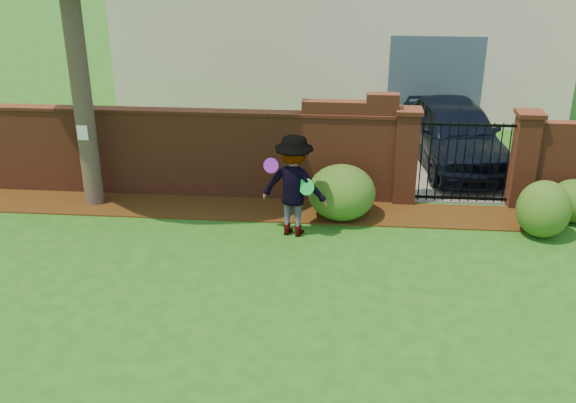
# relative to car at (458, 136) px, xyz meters

# --- Properties ---
(ground) EXTENTS (80.00, 80.00, 0.01)m
(ground) POSITION_rel_car_xyz_m (-3.70, -6.05, -0.74)
(ground) COLOR #215715
(ground) RESTS_ON ground
(mulch_bed) EXTENTS (11.10, 1.08, 0.03)m
(mulch_bed) POSITION_rel_car_xyz_m (-4.65, -2.72, -0.72)
(mulch_bed) COLOR #361E09
(mulch_bed) RESTS_ON ground
(brick_wall) EXTENTS (8.70, 0.31, 2.16)m
(brick_wall) POSITION_rel_car_xyz_m (-5.71, -2.05, 0.19)
(brick_wall) COLOR brown
(brick_wall) RESTS_ON ground
(pillar_left) EXTENTS (0.50, 0.50, 1.88)m
(pillar_left) POSITION_rel_car_xyz_m (-1.30, -2.05, 0.22)
(pillar_left) COLOR brown
(pillar_left) RESTS_ON ground
(pillar_right) EXTENTS (0.50, 0.50, 1.88)m
(pillar_right) POSITION_rel_car_xyz_m (0.90, -2.05, 0.22)
(pillar_right) COLOR brown
(pillar_right) RESTS_ON ground
(iron_gate) EXTENTS (1.78, 0.03, 1.60)m
(iron_gate) POSITION_rel_car_xyz_m (-0.20, -2.05, 0.12)
(iron_gate) COLOR black
(iron_gate) RESTS_ON ground
(driveway) EXTENTS (3.20, 8.00, 0.01)m
(driveway) POSITION_rel_car_xyz_m (-0.20, 1.95, -0.73)
(driveway) COLOR slate
(driveway) RESTS_ON ground
(car) EXTENTS (2.33, 4.50, 1.47)m
(car) POSITION_rel_car_xyz_m (0.00, 0.00, 0.00)
(car) COLOR black
(car) RESTS_ON ground
(paper_notice) EXTENTS (0.20, 0.01, 0.28)m
(paper_notice) POSITION_rel_car_xyz_m (-7.30, -2.84, 0.77)
(paper_notice) COLOR white
(paper_notice) RESTS_ON tree
(shrub_left) EXTENTS (1.24, 1.24, 1.02)m
(shrub_left) POSITION_rel_car_xyz_m (-2.50, -2.91, -0.22)
(shrub_left) COLOR #235419
(shrub_left) RESTS_ON ground
(shrub_middle) EXTENTS (0.92, 0.92, 1.01)m
(shrub_middle) POSITION_rel_car_xyz_m (1.00, -3.35, -0.23)
(shrub_middle) COLOR #235419
(shrub_middle) RESTS_ON ground
(shrub_right) EXTENTS (0.88, 0.88, 0.78)m
(shrub_right) POSITION_rel_car_xyz_m (1.74, -2.65, -0.34)
(shrub_right) COLOR #235419
(shrub_right) RESTS_ON ground
(man) EXTENTS (1.29, 0.92, 1.81)m
(man) POSITION_rel_car_xyz_m (-3.33, -3.66, 0.17)
(man) COLOR gray
(man) RESTS_ON ground
(frisbee_purple) EXTENTS (0.26, 0.10, 0.26)m
(frisbee_purple) POSITION_rel_car_xyz_m (-3.70, -3.78, 0.59)
(frisbee_purple) COLOR purple
(frisbee_purple) RESTS_ON man
(frisbee_green) EXTENTS (0.30, 0.18, 0.29)m
(frisbee_green) POSITION_rel_car_xyz_m (-3.10, -3.84, 0.25)
(frisbee_green) COLOR green
(frisbee_green) RESTS_ON man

